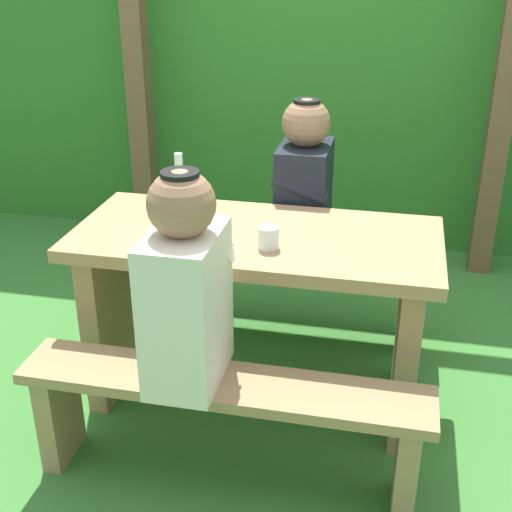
{
  "coord_description": "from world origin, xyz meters",
  "views": [
    {
      "loc": [
        0.5,
        -2.32,
        1.75
      ],
      "look_at": [
        0.0,
        0.0,
        0.64
      ],
      "focal_mm": 47.52,
      "sensor_mm": 36.0,
      "label": 1
    }
  ],
  "objects_px": {
    "person_white_shirt": "(186,288)",
    "bottle_left": "(180,192)",
    "person_black_coat": "(304,186)",
    "picnic_table": "(256,288)",
    "bench_near": "(223,409)",
    "cell_phone": "(219,238)",
    "bench_far": "(279,274)",
    "drinking_glass": "(268,237)"
  },
  "relations": [
    {
      "from": "picnic_table",
      "to": "person_black_coat",
      "type": "distance_m",
      "value": 0.59
    },
    {
      "from": "bottle_left",
      "to": "drinking_glass",
      "type": "bearing_deg",
      "value": -28.92
    },
    {
      "from": "bottle_left",
      "to": "picnic_table",
      "type": "bearing_deg",
      "value": -16.24
    },
    {
      "from": "person_white_shirt",
      "to": "bottle_left",
      "type": "distance_m",
      "value": 0.66
    },
    {
      "from": "bench_near",
      "to": "person_white_shirt",
      "type": "xyz_separation_m",
      "value": [
        -0.11,
        0.0,
        0.45
      ]
    },
    {
      "from": "person_white_shirt",
      "to": "bottle_left",
      "type": "relative_size",
      "value": 2.72
    },
    {
      "from": "bench_near",
      "to": "person_white_shirt",
      "type": "distance_m",
      "value": 0.47
    },
    {
      "from": "picnic_table",
      "to": "bench_near",
      "type": "bearing_deg",
      "value": -90.0
    },
    {
      "from": "picnic_table",
      "to": "drinking_glass",
      "type": "bearing_deg",
      "value": -59.85
    },
    {
      "from": "drinking_glass",
      "to": "bottle_left",
      "type": "height_order",
      "value": "bottle_left"
    },
    {
      "from": "bench_far",
      "to": "person_white_shirt",
      "type": "bearing_deg",
      "value": -96.19
    },
    {
      "from": "picnic_table",
      "to": "bench_far",
      "type": "bearing_deg",
      "value": 90.0
    },
    {
      "from": "bench_far",
      "to": "drinking_glass",
      "type": "height_order",
      "value": "drinking_glass"
    },
    {
      "from": "bench_near",
      "to": "person_black_coat",
      "type": "height_order",
      "value": "person_black_coat"
    },
    {
      "from": "bench_near",
      "to": "person_white_shirt",
      "type": "bearing_deg",
      "value": 178.33
    },
    {
      "from": "bench_far",
      "to": "cell_phone",
      "type": "xyz_separation_m",
      "value": [
        -0.12,
        -0.62,
        0.44
      ]
    },
    {
      "from": "cell_phone",
      "to": "bottle_left",
      "type": "bearing_deg",
      "value": 106.29
    },
    {
      "from": "person_black_coat",
      "to": "bottle_left",
      "type": "distance_m",
      "value": 0.62
    },
    {
      "from": "picnic_table",
      "to": "cell_phone",
      "type": "xyz_separation_m",
      "value": [
        -0.12,
        -0.09,
        0.24
      ]
    },
    {
      "from": "cell_phone",
      "to": "bench_far",
      "type": "bearing_deg",
      "value": 47.1
    },
    {
      "from": "picnic_table",
      "to": "drinking_glass",
      "type": "relative_size",
      "value": 17.03
    },
    {
      "from": "person_white_shirt",
      "to": "person_black_coat",
      "type": "relative_size",
      "value": 1.0
    },
    {
      "from": "person_black_coat",
      "to": "drinking_glass",
      "type": "relative_size",
      "value": 8.75
    },
    {
      "from": "picnic_table",
      "to": "person_white_shirt",
      "type": "relative_size",
      "value": 1.95
    },
    {
      "from": "picnic_table",
      "to": "bottle_left",
      "type": "distance_m",
      "value": 0.49
    },
    {
      "from": "bench_far",
      "to": "person_white_shirt",
      "type": "relative_size",
      "value": 1.95
    },
    {
      "from": "person_white_shirt",
      "to": "person_black_coat",
      "type": "xyz_separation_m",
      "value": [
        0.22,
        1.04,
        0.0
      ]
    },
    {
      "from": "picnic_table",
      "to": "person_white_shirt",
      "type": "xyz_separation_m",
      "value": [
        -0.11,
        -0.52,
        0.26
      ]
    },
    {
      "from": "picnic_table",
      "to": "cell_phone",
      "type": "bearing_deg",
      "value": -142.88
    },
    {
      "from": "cell_phone",
      "to": "bench_near",
      "type": "bearing_deg",
      "value": -106.32
    },
    {
      "from": "bench_near",
      "to": "drinking_glass",
      "type": "distance_m",
      "value": 0.62
    },
    {
      "from": "picnic_table",
      "to": "person_white_shirt",
      "type": "bearing_deg",
      "value": -102.27
    },
    {
      "from": "drinking_glass",
      "to": "cell_phone",
      "type": "distance_m",
      "value": 0.2
    },
    {
      "from": "cell_phone",
      "to": "person_white_shirt",
      "type": "bearing_deg",
      "value": -120.91
    },
    {
      "from": "person_black_coat",
      "to": "bottle_left",
      "type": "relative_size",
      "value": 2.72
    },
    {
      "from": "picnic_table",
      "to": "bench_far",
      "type": "height_order",
      "value": "picnic_table"
    },
    {
      "from": "person_black_coat",
      "to": "bottle_left",
      "type": "xyz_separation_m",
      "value": [
        -0.44,
        -0.43,
        0.09
      ]
    },
    {
      "from": "bottle_left",
      "to": "cell_phone",
      "type": "xyz_separation_m",
      "value": [
        0.21,
        -0.19,
        -0.1
      ]
    },
    {
      "from": "bench_far",
      "to": "drinking_glass",
      "type": "relative_size",
      "value": 17.03
    },
    {
      "from": "bench_near",
      "to": "person_black_coat",
      "type": "bearing_deg",
      "value": 84.2
    },
    {
      "from": "person_black_coat",
      "to": "drinking_glass",
      "type": "distance_m",
      "value": 0.65
    },
    {
      "from": "picnic_table",
      "to": "bottle_left",
      "type": "relative_size",
      "value": 5.3
    }
  ]
}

